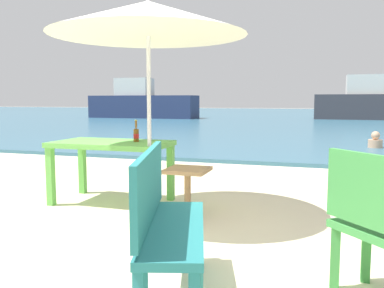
{
  "coord_description": "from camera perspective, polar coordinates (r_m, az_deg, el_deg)",
  "views": [
    {
      "loc": [
        1.3,
        -2.84,
        1.26
      ],
      "look_at": [
        -0.57,
        3.0,
        0.6
      ],
      "focal_mm": 38.15,
      "sensor_mm": 36.0,
      "label": 1
    }
  ],
  "objects": [
    {
      "name": "bench_teal_center",
      "position": [
        2.61,
        -3.97,
        -9.89
      ],
      "size": [
        0.69,
        1.25,
        0.95
      ],
      "color": "#237275",
      "rests_on": "ground_plane"
    },
    {
      "name": "boat_tanker",
      "position": [
        27.4,
        -7.0,
        5.62
      ],
      "size": [
        7.19,
        1.96,
        2.61
      ],
      "color": "navy",
      "rests_on": "sea_water"
    },
    {
      "name": "ground_plane",
      "position": [
        3.37,
        -6.57,
        -15.91
      ],
      "size": [
        120.0,
        120.0,
        0.0
      ],
      "primitive_type": "plane",
      "color": "beige"
    },
    {
      "name": "boat_barge",
      "position": [
        27.36,
        24.37,
        5.19
      ],
      "size": [
        7.44,
        2.03,
        2.7
      ],
      "color": "#38383F",
      "rests_on": "sea_water"
    },
    {
      "name": "picnic_table_green",
      "position": [
        5.07,
        -11.17,
        -0.89
      ],
      "size": [
        1.4,
        0.8,
        0.76
      ],
      "color": "#60B24C",
      "rests_on": "ground_plane"
    },
    {
      "name": "patio_umbrella",
      "position": [
        4.52,
        -6.17,
        17.02
      ],
      "size": [
        2.1,
        2.1,
        2.3
      ],
      "color": "silver",
      "rests_on": "ground_plane"
    },
    {
      "name": "sea_water",
      "position": [
        32.89,
        15.53,
        3.82
      ],
      "size": [
        120.0,
        50.0,
        0.08
      ],
      "primitive_type": "cube",
      "color": "#386B84",
      "rests_on": "ground_plane"
    },
    {
      "name": "side_table_wood",
      "position": [
        4.38,
        -0.63,
        -5.82
      ],
      "size": [
        0.44,
        0.44,
        0.54
      ],
      "color": "#9E7A51",
      "rests_on": "ground_plane"
    },
    {
      "name": "swimmer_person",
      "position": [
        11.13,
        24.25,
        0.35
      ],
      "size": [
        0.34,
        0.34,
        0.41
      ],
      "color": "tan",
      "rests_on": "sea_water"
    },
    {
      "name": "beer_bottle_amber",
      "position": [
        4.97,
        -7.81,
        1.39
      ],
      "size": [
        0.07,
        0.07,
        0.26
      ],
      "color": "brown",
      "rests_on": "picnic_table_green"
    }
  ]
}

